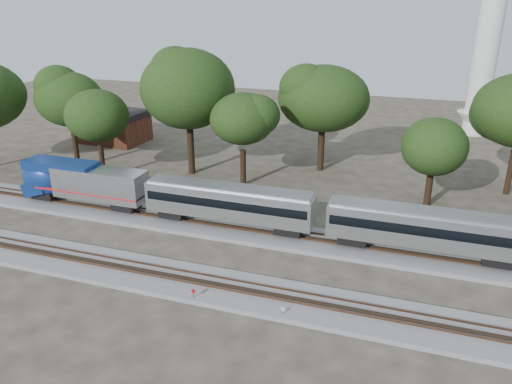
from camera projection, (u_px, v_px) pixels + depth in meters
ground at (189, 257)px, 43.49m from camera, size 160.00×160.00×0.00m
track_far at (215, 226)px, 48.69m from camera, size 160.00×5.00×0.73m
track_near at (167, 278)px, 39.89m from camera, size 160.00×5.00×0.73m
switch_stand_red at (194, 294)px, 36.82m from camera, size 0.36×0.07×1.13m
switch_stand_white at (283, 312)px, 35.05m from camera, size 0.26×0.12×0.86m
switch_lever at (259, 307)px, 36.20m from camera, size 0.56×0.42×0.30m
brick_building at (113, 126)px, 76.65m from camera, size 10.39×7.71×4.75m
tree_1 at (69, 99)px, 62.62m from camera, size 9.13×9.13×12.88m
tree_2 at (97, 116)px, 59.24m from camera, size 7.97×7.97×11.24m
tree_3 at (188, 89)px, 59.77m from camera, size 10.88×10.88×15.34m
tree_4 at (243, 119)px, 56.93m from camera, size 8.18×8.18×11.53m
tree_5 at (324, 99)px, 61.45m from camera, size 9.46×9.46×13.34m
tree_6 at (434, 147)px, 51.52m from camera, size 6.75×6.75×9.52m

